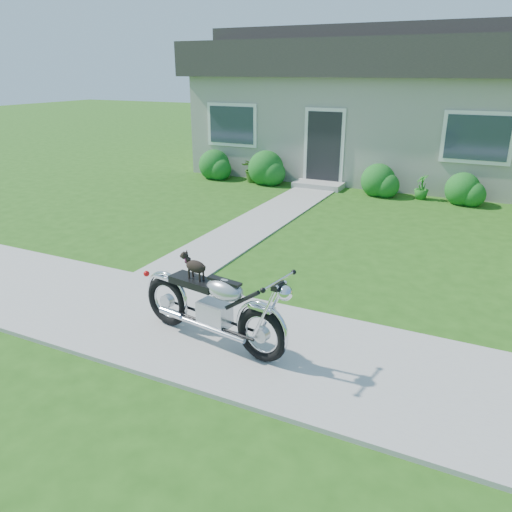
{
  "coord_description": "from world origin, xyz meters",
  "views": [
    {
      "loc": [
        3.13,
        -4.88,
        3.21
      ],
      "look_at": [
        0.24,
        1.0,
        0.75
      ],
      "focal_mm": 35.0,
      "sensor_mm": 36.0,
      "label": 1
    }
  ],
  "objects_px": {
    "potted_plant_left": "(253,168)",
    "potted_plant_right": "(422,187)",
    "house": "(401,104)",
    "motorcycle_with_dog": "(214,306)"
  },
  "relations": [
    {
      "from": "house",
      "to": "potted_plant_right",
      "type": "relative_size",
      "value": 19.52
    },
    {
      "from": "potted_plant_left",
      "to": "potted_plant_right",
      "type": "xyz_separation_m",
      "value": [
        4.93,
        0.0,
        -0.09
      ]
    },
    {
      "from": "potted_plant_left",
      "to": "motorcycle_with_dog",
      "type": "xyz_separation_m",
      "value": [
        3.85,
        -8.8,
        0.12
      ]
    },
    {
      "from": "house",
      "to": "potted_plant_left",
      "type": "xyz_separation_m",
      "value": [
        -3.56,
        -3.44,
        -1.74
      ]
    },
    {
      "from": "potted_plant_right",
      "to": "motorcycle_with_dog",
      "type": "height_order",
      "value": "motorcycle_with_dog"
    },
    {
      "from": "potted_plant_right",
      "to": "motorcycle_with_dog",
      "type": "distance_m",
      "value": 8.87
    },
    {
      "from": "potted_plant_left",
      "to": "potted_plant_right",
      "type": "height_order",
      "value": "potted_plant_left"
    },
    {
      "from": "potted_plant_right",
      "to": "motorcycle_with_dog",
      "type": "bearing_deg",
      "value": -96.97
    },
    {
      "from": "house",
      "to": "potted_plant_left",
      "type": "distance_m",
      "value": 5.25
    },
    {
      "from": "house",
      "to": "potted_plant_left",
      "type": "height_order",
      "value": "house"
    }
  ]
}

